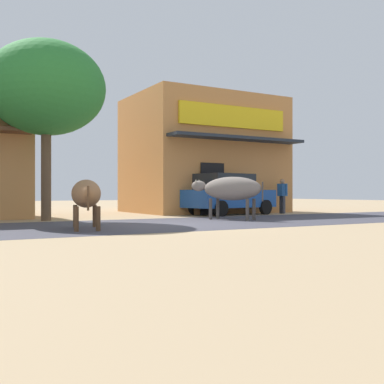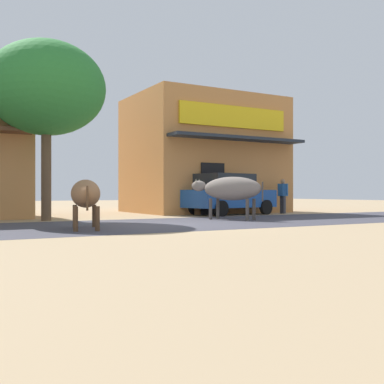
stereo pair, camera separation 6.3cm
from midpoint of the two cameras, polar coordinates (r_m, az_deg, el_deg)
The scene contains 8 objects.
ground at distance 13.62m, azimuth -3.40°, elevation -3.83°, with size 80.00×80.00×0.00m, color tan.
asphalt_road at distance 13.62m, azimuth -3.40°, elevation -3.82°, with size 72.00×5.36×0.00m, color #3E3D47.
storefront_right_club at distance 22.09m, azimuth 1.28°, elevation 4.38°, with size 6.51×5.78×5.20m.
roadside_tree at distance 16.12m, azimuth -17.14°, elevation 11.72°, with size 3.74×3.74×5.70m.
parked_hatchback_car at distance 19.18m, azimuth 4.21°, elevation -0.22°, with size 3.97×2.31×1.64m.
cow_near_brown at distance 11.98m, azimuth -12.70°, elevation -0.24°, with size 1.22×2.68×1.21m.
cow_far_dark at distance 15.73m, azimuth 4.49°, elevation 0.36°, with size 1.62×2.55×1.41m.
pedestrian_by_shop at distance 20.73m, azimuth 10.66°, elevation -0.17°, with size 0.45×0.61×1.47m.
Camera 1 is at (-6.05, -12.17, 0.90)m, focal length 44.63 mm.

